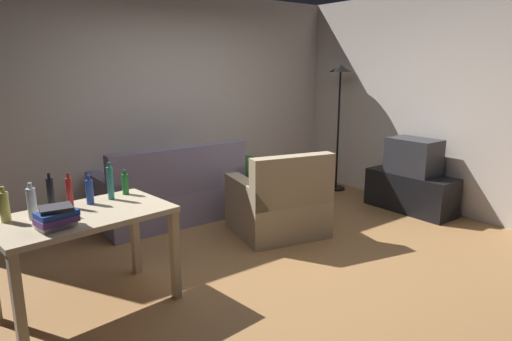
# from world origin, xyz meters

# --- Properties ---
(ground_plane) EXTENTS (5.20, 4.40, 0.02)m
(ground_plane) POSITION_xyz_m (0.00, 0.00, -0.01)
(ground_plane) COLOR #9E7042
(wall_rear) EXTENTS (5.20, 0.10, 2.70)m
(wall_rear) POSITION_xyz_m (0.00, 2.20, 1.35)
(wall_rear) COLOR silver
(wall_rear) RESTS_ON ground_plane
(wall_right) EXTENTS (0.10, 4.40, 2.70)m
(wall_right) POSITION_xyz_m (2.60, 0.00, 1.35)
(wall_right) COLOR beige
(wall_right) RESTS_ON ground_plane
(couch) EXTENTS (1.65, 0.84, 0.92)m
(couch) POSITION_xyz_m (-0.33, 1.59, 0.31)
(couch) COLOR gray
(couch) RESTS_ON ground_plane
(tv_stand) EXTENTS (0.44, 1.10, 0.48)m
(tv_stand) POSITION_xyz_m (2.25, 0.10, 0.24)
(tv_stand) COLOR black
(tv_stand) RESTS_ON ground_plane
(tv) EXTENTS (0.41, 0.60, 0.44)m
(tv) POSITION_xyz_m (2.25, 0.10, 0.70)
(tv) COLOR #2D2D33
(tv) RESTS_ON tv_stand
(torchiere_lamp) EXTENTS (0.32, 0.32, 1.81)m
(torchiere_lamp) POSITION_xyz_m (2.25, 1.36, 1.41)
(torchiere_lamp) COLOR black
(torchiere_lamp) RESTS_ON ground_plane
(desk) EXTENTS (1.27, 0.83, 0.76)m
(desk) POSITION_xyz_m (-1.73, 0.15, 0.65)
(desk) COLOR #C6B28E
(desk) RESTS_ON ground_plane
(potted_plant) EXTENTS (0.36, 0.36, 0.57)m
(potted_plant) POSITION_xyz_m (1.03, 1.90, 0.33)
(potted_plant) COLOR brown
(potted_plant) RESTS_ON ground_plane
(armchair) EXTENTS (1.07, 1.02, 0.92)m
(armchair) POSITION_xyz_m (0.41, 0.48, 0.32)
(armchair) COLOR tan
(armchair) RESTS_ON ground_plane
(bottle_squat) EXTENTS (0.06, 0.06, 0.25)m
(bottle_squat) POSITION_xyz_m (-2.20, 0.28, 0.87)
(bottle_squat) COLOR #BCB24C
(bottle_squat) RESTS_ON desk
(bottle_clear) EXTENTS (0.06, 0.06, 0.26)m
(bottle_clear) POSITION_xyz_m (-2.04, 0.22, 0.87)
(bottle_clear) COLOR silver
(bottle_clear) RESTS_ON desk
(bottle_dark) EXTENTS (0.05, 0.05, 0.30)m
(bottle_dark) POSITION_xyz_m (-1.90, 0.27, 0.89)
(bottle_dark) COLOR black
(bottle_dark) RESTS_ON desk
(bottle_red) EXTENTS (0.05, 0.05, 0.27)m
(bottle_red) POSITION_xyz_m (-1.76, 0.33, 0.88)
(bottle_red) COLOR #AD2323
(bottle_red) RESTS_ON desk
(bottle_blue) EXTENTS (0.06, 0.06, 0.23)m
(bottle_blue) POSITION_xyz_m (-1.61, 0.34, 0.86)
(bottle_blue) COLOR #2347A3
(bottle_blue) RESTS_ON desk
(bottle_tall) EXTENTS (0.05, 0.05, 0.30)m
(bottle_tall) POSITION_xyz_m (-1.44, 0.37, 0.89)
(bottle_tall) COLOR teal
(bottle_tall) RESTS_ON desk
(bottle_green) EXTENTS (0.05, 0.05, 0.21)m
(bottle_green) POSITION_xyz_m (-1.30, 0.44, 0.85)
(bottle_green) COLOR #1E722D
(bottle_green) RESTS_ON desk
(book_stack) EXTENTS (0.27, 0.22, 0.14)m
(book_stack) POSITION_xyz_m (-1.95, -0.06, 0.83)
(book_stack) COLOR beige
(book_stack) RESTS_ON desk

